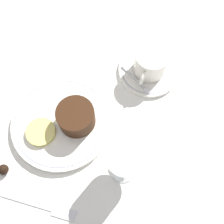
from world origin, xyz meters
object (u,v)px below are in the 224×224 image
at_px(dinner_plate, 62,122).
at_px(wine_glass, 125,161).
at_px(dessert_cake, 76,117).
at_px(coffee_cup, 151,62).
at_px(fork, 41,206).

height_order(dinner_plate, wine_glass, wine_glass).
height_order(wine_glass, dessert_cake, wine_glass).
bearing_deg(coffee_cup, fork, -10.90).
height_order(dinner_plate, coffee_cup, coffee_cup).
bearing_deg(wine_glass, fork, -40.09).
relative_size(fork, dessert_cake, 2.35).
relative_size(dinner_plate, wine_glass, 2.03).
distance_m(dinner_plate, fork, 0.18).
distance_m(fork, dessert_cake, 0.20).
relative_size(dinner_plate, fork, 1.17).
xyz_separation_m(dinner_plate, wine_glass, (0.03, 0.17, 0.07)).
bearing_deg(dessert_cake, fork, 5.31).
bearing_deg(dinner_plate, fork, 16.23).
bearing_deg(dinner_plate, coffee_cup, 149.53).
bearing_deg(dessert_cake, dinner_plate, -63.76).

